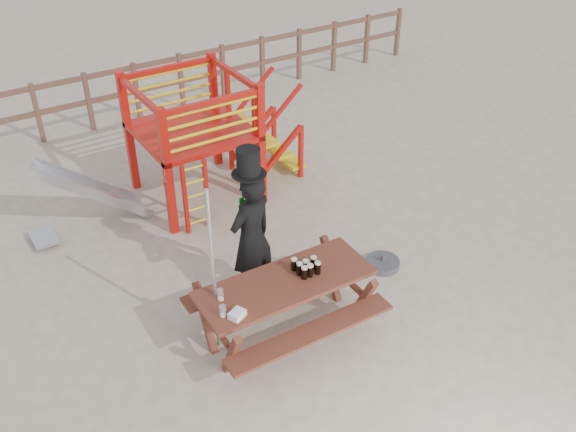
# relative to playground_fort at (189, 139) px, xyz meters

# --- Properties ---
(ground) EXTENTS (60.00, 60.00, 0.00)m
(ground) POSITION_rel_playground_fort_xyz_m (-0.12, -3.58, -1.07)
(ground) COLOR #C3B097
(ground) RESTS_ON ground
(back_fence) EXTENTS (15.09, 0.09, 1.20)m
(back_fence) POSITION_rel_playground_fort_xyz_m (-0.12, 3.42, -0.34)
(back_fence) COLOR brown
(back_fence) RESTS_ON ground
(playground_fort) EXTENTS (4.71, 1.84, 2.10)m
(playground_fort) POSITION_rel_playground_fort_xyz_m (0.00, 0.00, 0.00)
(playground_fort) COLOR #B5120C
(playground_fort) RESTS_ON ground
(picnic_table) EXTENTS (2.22, 1.56, 0.85)m
(picnic_table) POSITION_rel_playground_fort_xyz_m (-0.45, -3.60, -0.54)
(picnic_table) COLOR maroon
(picnic_table) RESTS_ON ground
(man_with_hat) EXTENTS (0.80, 0.63, 2.26)m
(man_with_hat) POSITION_rel_playground_fort_xyz_m (-0.43, -2.75, -0.06)
(man_with_hat) COLOR black
(man_with_hat) RESTS_ON ground
(metal_pole) EXTENTS (0.05, 0.05, 2.29)m
(metal_pole) POSITION_rel_playground_fort_xyz_m (-1.28, -3.36, 0.07)
(metal_pole) COLOR #B2B2B7
(metal_pole) RESTS_ON ground
(parasol_base) EXTENTS (0.49, 0.49, 0.21)m
(parasol_base) POSITION_rel_playground_fort_xyz_m (1.46, -3.22, -1.01)
(parasol_base) COLOR #3E3E43
(parasol_base) RESTS_ON ground
(paper_bag) EXTENTS (0.22, 0.20, 0.08)m
(paper_bag) POSITION_rel_playground_fort_xyz_m (-1.24, -3.84, -0.19)
(paper_bag) COLOR white
(paper_bag) RESTS_ON picnic_table
(stout_pints) EXTENTS (0.30, 0.29, 0.17)m
(stout_pints) POSITION_rel_playground_fort_xyz_m (-0.15, -3.61, -0.14)
(stout_pints) COLOR black
(stout_pints) RESTS_ON picnic_table
(empty_glasses) EXTENTS (0.18, 0.34, 0.15)m
(empty_glasses) POSITION_rel_playground_fort_xyz_m (-1.32, -3.61, -0.16)
(empty_glasses) COLOR silver
(empty_glasses) RESTS_ON picnic_table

